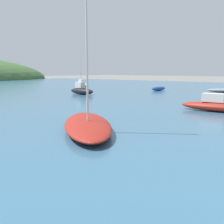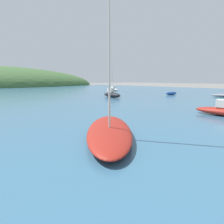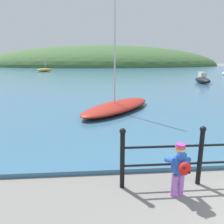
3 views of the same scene
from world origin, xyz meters
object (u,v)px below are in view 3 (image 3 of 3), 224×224
child_in_coat (180,166)px  boat_far_left (117,106)px  boat_green_fishing (45,70)px  boat_blue_hull (202,80)px

child_in_coat → boat_far_left: bearing=93.9°
child_in_coat → boat_far_left: boat_far_left is taller
boat_green_fishing → boat_far_left: bearing=-72.3°
boat_green_fishing → boat_far_left: 32.26m
child_in_coat → boat_green_fishing: bearing=105.5°
child_in_coat → boat_green_fishing: boat_green_fishing is taller
boat_green_fishing → boat_far_left: size_ratio=0.50×
boat_far_left → boat_blue_hull: size_ratio=1.91×
boat_far_left → boat_blue_hull: (9.41, 10.73, 0.12)m
child_in_coat → boat_far_left: size_ratio=0.18×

